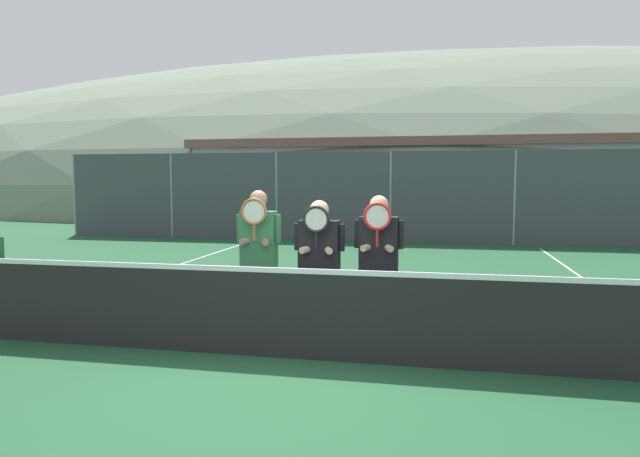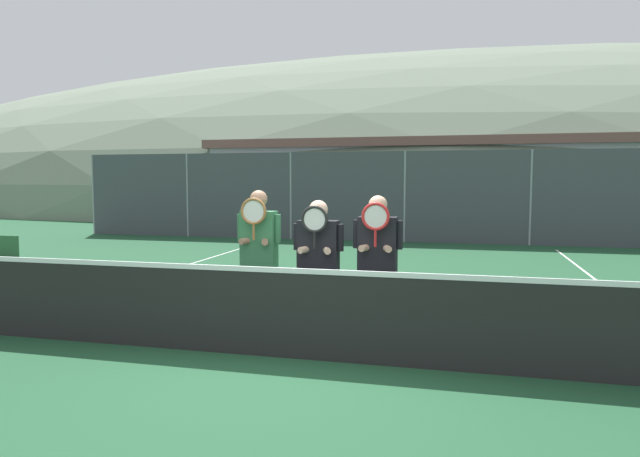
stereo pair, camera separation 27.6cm
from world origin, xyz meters
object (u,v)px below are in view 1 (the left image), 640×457
(player_leftmost, at_px, (259,251))
(car_far_left, at_px, (210,208))
(car_left_of_center, at_px, (336,207))
(car_center, at_px, (475,210))
(player_center_right, at_px, (379,256))
(player_center_left, at_px, (319,257))

(player_leftmost, xyz_separation_m, car_far_left, (-6.39, 13.69, -0.22))
(car_far_left, xyz_separation_m, car_left_of_center, (4.81, 0.19, 0.09))
(car_center, bearing_deg, car_left_of_center, -178.66)
(player_leftmost, distance_m, car_center, 14.40)
(car_far_left, bearing_deg, player_leftmost, -64.98)
(player_leftmost, bearing_deg, car_center, 76.45)
(car_far_left, bearing_deg, player_center_right, -60.21)
(player_center_left, xyz_separation_m, car_far_left, (-7.16, 13.77, -0.17))
(car_far_left, height_order, car_center, car_center)
(player_leftmost, height_order, car_center, player_leftmost)
(player_center_right, distance_m, car_left_of_center, 14.24)
(player_center_right, bearing_deg, player_leftmost, 178.63)
(player_leftmost, relative_size, car_center, 0.42)
(car_far_left, distance_m, car_left_of_center, 4.82)
(player_center_left, relative_size, car_left_of_center, 0.40)
(player_center_left, relative_size, car_far_left, 0.42)
(player_leftmost, bearing_deg, car_far_left, 115.02)
(player_leftmost, distance_m, player_center_left, 0.77)
(car_far_left, relative_size, car_left_of_center, 0.95)
(car_far_left, xyz_separation_m, car_center, (9.77, 0.30, 0.03))
(car_far_left, height_order, car_left_of_center, car_left_of_center)
(player_center_left, relative_size, player_center_right, 0.97)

